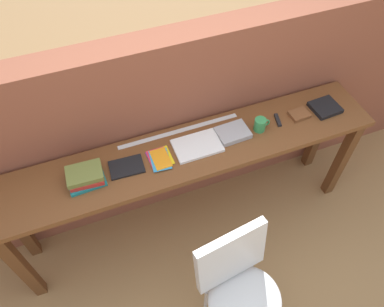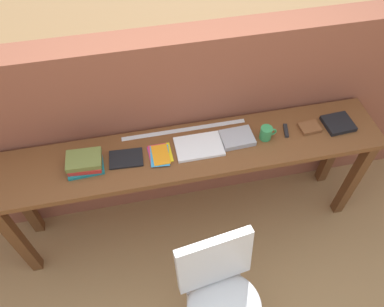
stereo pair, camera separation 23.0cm
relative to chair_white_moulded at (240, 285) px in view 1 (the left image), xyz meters
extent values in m
plane|color=#9E7547|center=(-0.01, 0.49, -0.53)|extent=(40.00, 40.00, 0.00)
cube|color=brown|center=(-0.01, 1.13, 0.22)|extent=(6.00, 0.20, 1.49)
cube|color=brown|center=(-0.01, 0.79, 0.33)|extent=(2.50, 0.44, 0.04)
cube|color=#5B341A|center=(-1.20, 0.63, -0.11)|extent=(0.07, 0.07, 0.84)
cube|color=#5B341A|center=(1.18, 0.63, -0.11)|extent=(0.07, 0.07, 0.84)
cube|color=#5B341A|center=(-1.20, 0.95, -0.11)|extent=(0.07, 0.07, 0.84)
cube|color=#5B341A|center=(1.18, 0.95, -0.11)|extent=(0.07, 0.07, 0.84)
ellipsoid|color=silver|center=(0.01, -0.07, -0.08)|extent=(0.49, 0.48, 0.08)
cube|color=silver|center=(-0.02, 0.12, 0.16)|extent=(0.45, 0.16, 0.40)
cylinder|color=#B2B2B7|center=(-0.18, 0.07, -0.32)|extent=(0.02, 0.02, 0.41)
cylinder|color=#B2B2B7|center=(0.15, 0.11, -0.32)|extent=(0.02, 0.02, 0.41)
cube|color=#19757A|center=(-0.66, 0.77, 0.36)|extent=(0.22, 0.16, 0.02)
cube|color=red|center=(-0.66, 0.78, 0.39)|extent=(0.21, 0.17, 0.03)
cube|color=olive|center=(-0.66, 0.78, 0.42)|extent=(0.21, 0.16, 0.03)
cube|color=black|center=(-0.42, 0.79, 0.36)|extent=(0.21, 0.15, 0.01)
cube|color=purple|center=(-0.22, 0.78, 0.35)|extent=(0.12, 0.16, 0.00)
cube|color=yellow|center=(-0.19, 0.79, 0.36)|extent=(0.12, 0.16, 0.00)
cube|color=#E5334C|center=(-0.22, 0.78, 0.36)|extent=(0.12, 0.16, 0.00)
cube|color=#3399D8|center=(-0.21, 0.77, 0.36)|extent=(0.13, 0.18, 0.00)
cube|color=orange|center=(-0.20, 0.77, 0.37)|extent=(0.10, 0.16, 0.00)
cube|color=white|center=(0.04, 0.79, 0.36)|extent=(0.30, 0.20, 0.02)
cube|color=#9E9EA3|center=(0.29, 0.80, 0.37)|extent=(0.21, 0.16, 0.03)
cylinder|color=#338C4C|center=(0.47, 0.78, 0.40)|extent=(0.08, 0.08, 0.09)
torus|color=#338C4C|center=(0.52, 0.78, 0.40)|extent=(0.06, 0.01, 0.06)
cube|color=black|center=(0.63, 0.81, 0.36)|extent=(0.05, 0.11, 0.02)
cube|color=brown|center=(0.78, 0.80, 0.37)|extent=(0.14, 0.11, 0.02)
cube|color=black|center=(0.98, 0.79, 0.37)|extent=(0.19, 0.18, 0.03)
cube|color=silver|center=(-0.02, 0.96, 0.35)|extent=(0.82, 0.03, 0.00)
camera|label=1|loc=(-0.53, -0.61, 2.17)|focal=35.00mm
camera|label=2|loc=(-0.31, -0.67, 2.17)|focal=35.00mm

